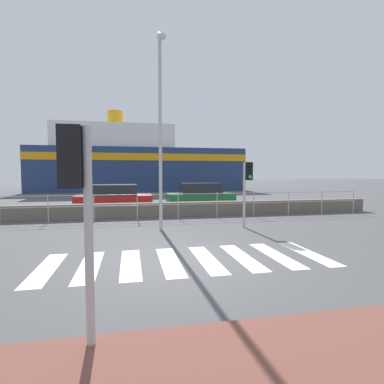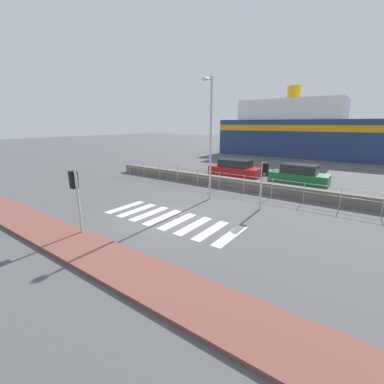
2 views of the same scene
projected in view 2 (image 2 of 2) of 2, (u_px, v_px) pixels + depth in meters
name	position (u px, v px, depth m)	size (l,w,h in m)	color
ground_plane	(168.00, 219.00, 12.14)	(160.00, 160.00, 0.00)	#4C4C4F
sidewalk_brick	(91.00, 252.00, 8.90)	(24.00, 1.80, 0.12)	brown
crosswalk	(170.00, 219.00, 12.07)	(6.75, 2.40, 0.01)	silver
seawall	(237.00, 183.00, 17.83)	(22.35, 0.55, 0.66)	#6B6056
harbor_fence	(231.00, 179.00, 17.02)	(20.15, 0.04, 1.18)	#B2B2B5
traffic_light_near	(76.00, 189.00, 9.99)	(0.34, 0.32, 2.60)	#B2B2B5
traffic_light_far	(264.00, 176.00, 12.89)	(0.34, 0.32, 2.48)	#B2B2B5
streetlamp	(209.00, 128.00, 14.13)	(0.32, 0.96, 6.77)	#B2B2B5
ferry_boat	(307.00, 132.00, 35.27)	(23.74, 8.47, 9.34)	navy
parked_car_red	(235.00, 169.00, 22.14)	(4.41, 1.77, 1.38)	#B21919
parked_car_green	(299.00, 175.00, 19.18)	(4.14, 1.72, 1.44)	#1E6633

